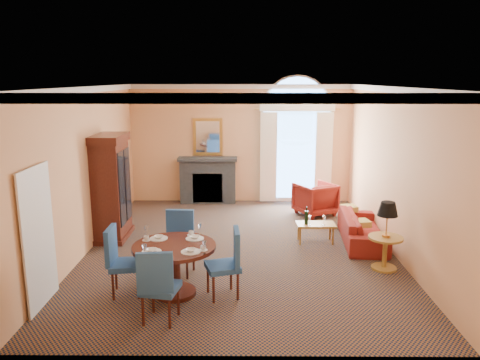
{
  "coord_description": "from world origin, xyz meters",
  "views": [
    {
      "loc": [
        0.07,
        -8.93,
        3.36
      ],
      "look_at": [
        0.0,
        0.5,
        1.3
      ],
      "focal_mm": 35.0,
      "sensor_mm": 36.0,
      "label": 1
    }
  ],
  "objects_px": {
    "armoire": "(111,189)",
    "coffee_table": "(315,224)",
    "side_table": "(386,228)",
    "armchair": "(315,199)",
    "dining_table": "(174,258)",
    "sofa": "(362,229)"
  },
  "relations": [
    {
      "from": "armoire",
      "to": "armchair",
      "type": "xyz_separation_m",
      "value": [
        4.59,
        1.77,
        -0.67
      ]
    },
    {
      "from": "armoire",
      "to": "side_table",
      "type": "height_order",
      "value": "armoire"
    },
    {
      "from": "armchair",
      "to": "sofa",
      "type": "bearing_deg",
      "value": 80.43
    },
    {
      "from": "sofa",
      "to": "armchair",
      "type": "bearing_deg",
      "value": 23.49
    },
    {
      "from": "dining_table",
      "to": "armchair",
      "type": "distance_m",
      "value": 5.32
    },
    {
      "from": "dining_table",
      "to": "armchair",
      "type": "height_order",
      "value": "dining_table"
    },
    {
      "from": "dining_table",
      "to": "side_table",
      "type": "bearing_deg",
      "value": 16.03
    },
    {
      "from": "armoire",
      "to": "side_table",
      "type": "relative_size",
      "value": 1.82
    },
    {
      "from": "armoire",
      "to": "coffee_table",
      "type": "height_order",
      "value": "armoire"
    },
    {
      "from": "armoire",
      "to": "dining_table",
      "type": "height_order",
      "value": "armoire"
    },
    {
      "from": "sofa",
      "to": "side_table",
      "type": "xyz_separation_m",
      "value": [
        0.05,
        -1.4,
        0.48
      ]
    },
    {
      "from": "sofa",
      "to": "armoire",
      "type": "bearing_deg",
      "value": 92.09
    },
    {
      "from": "armoire",
      "to": "dining_table",
      "type": "xyz_separation_m",
      "value": [
        1.71,
        -2.7,
        -0.47
      ]
    },
    {
      "from": "side_table",
      "to": "armchair",
      "type": "bearing_deg",
      "value": 102.02
    },
    {
      "from": "armoire",
      "to": "side_table",
      "type": "bearing_deg",
      "value": -17.42
    },
    {
      "from": "armoire",
      "to": "dining_table",
      "type": "bearing_deg",
      "value": -57.63
    },
    {
      "from": "sofa",
      "to": "coffee_table",
      "type": "relative_size",
      "value": 2.51
    },
    {
      "from": "armoire",
      "to": "coffee_table",
      "type": "distance_m",
      "value": 4.34
    },
    {
      "from": "armchair",
      "to": "dining_table",
      "type": "bearing_deg",
      "value": 29.24
    },
    {
      "from": "armchair",
      "to": "coffee_table",
      "type": "xyz_separation_m",
      "value": [
        -0.31,
        -2.05,
        -0.01
      ]
    },
    {
      "from": "coffee_table",
      "to": "sofa",
      "type": "bearing_deg",
      "value": 0.14
    },
    {
      "from": "side_table",
      "to": "coffee_table",
      "type": "bearing_deg",
      "value": 126.91
    }
  ]
}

